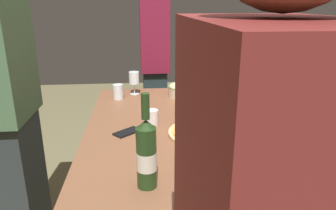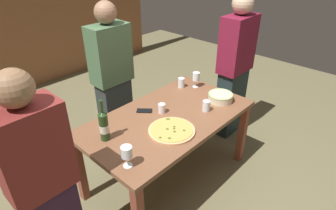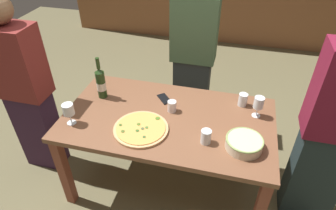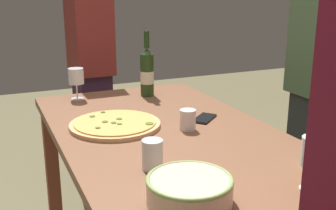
# 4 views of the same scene
# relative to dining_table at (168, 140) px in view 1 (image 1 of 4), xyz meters

# --- Properties ---
(dining_table) EXTENTS (1.60, 0.90, 0.75)m
(dining_table) POSITION_rel_dining_table_xyz_m (0.00, 0.00, 0.00)
(dining_table) COLOR brown
(dining_table) RESTS_ON ground
(pizza) EXTENTS (0.40, 0.40, 0.03)m
(pizza) POSITION_rel_dining_table_xyz_m (-0.15, -0.19, 0.10)
(pizza) COLOR #E0AB72
(pizza) RESTS_ON dining_table
(serving_bowl) EXTENTS (0.25, 0.25, 0.08)m
(serving_bowl) POSITION_rel_dining_table_xyz_m (0.57, -0.18, 0.14)
(serving_bowl) COLOR beige
(serving_bowl) RESTS_ON dining_table
(wine_bottle) EXTENTS (0.08, 0.08, 0.36)m
(wine_bottle) POSITION_rel_dining_table_xyz_m (-0.60, 0.14, 0.23)
(wine_bottle) COLOR #223D19
(wine_bottle) RESTS_ON dining_table
(wine_glass_near_pizza) EXTENTS (0.08, 0.08, 0.17)m
(wine_glass_near_pizza) POSITION_rel_dining_table_xyz_m (0.65, 0.19, 0.21)
(wine_glass_near_pizza) COLOR white
(wine_glass_near_pizza) RESTS_ON dining_table
(wine_glass_by_bottle) EXTENTS (0.08, 0.08, 0.17)m
(wine_glass_by_bottle) POSITION_rel_dining_table_xyz_m (-0.68, -0.24, 0.21)
(wine_glass_by_bottle) COLOR white
(wine_glass_by_bottle) RESTS_ON dining_table
(cup_amber) EXTENTS (0.07, 0.07, 0.10)m
(cup_amber) POSITION_rel_dining_table_xyz_m (0.32, -0.20, 0.14)
(cup_amber) COLOR white
(cup_amber) RESTS_ON dining_table
(cup_ceramic) EXTENTS (0.07, 0.07, 0.10)m
(cup_ceramic) POSITION_rel_dining_table_xyz_m (0.54, 0.30, 0.15)
(cup_ceramic) COLOR white
(cup_ceramic) RESTS_ON dining_table
(cup_spare) EXTENTS (0.07, 0.07, 0.09)m
(cup_spare) POSITION_rel_dining_table_xyz_m (0.01, 0.09, 0.14)
(cup_spare) COLOR silver
(cup_spare) RESTS_ON dining_table
(cell_phone) EXTENTS (0.15, 0.15, 0.01)m
(cell_phone) POSITION_rel_dining_table_xyz_m (-0.09, 0.22, 0.10)
(cell_phone) COLOR black
(cell_phone) RESTS_ON dining_table
(person_guest_left) EXTENTS (0.42, 0.24, 1.66)m
(person_guest_left) POSITION_rel_dining_table_xyz_m (0.03, 0.86, 0.18)
(person_guest_left) COLOR #2B3234
(person_guest_left) RESTS_ON ground
(person_guest_right) EXTENTS (0.43, 0.24, 1.70)m
(person_guest_right) POSITION_rel_dining_table_xyz_m (1.15, 0.01, 0.21)
(person_guest_right) COLOR #212F31
(person_guest_right) RESTS_ON ground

